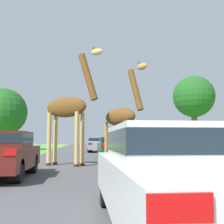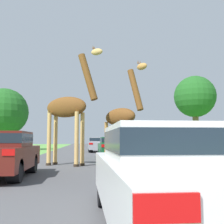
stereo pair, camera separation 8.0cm
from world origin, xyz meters
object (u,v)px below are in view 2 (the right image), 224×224
at_px(car_far_ahead, 175,153).
at_px(tree_centre_back, 4,112).
at_px(giraffe_near_road, 122,117).
at_px(car_queue_left, 114,147).
at_px(car_verge_right, 2,153).
at_px(car_queue_right, 99,144).
at_px(giraffe_companion, 69,109).
at_px(car_lead_maroon, 177,173).
at_px(tree_left_edge, 195,97).

relative_size(car_far_ahead, tree_centre_back, 0.58).
height_order(giraffe_near_road, car_queue_left, giraffe_near_road).
bearing_deg(car_far_ahead, car_verge_right, -178.58).
bearing_deg(car_queue_right, giraffe_companion, -98.36).
bearing_deg(car_lead_maroon, car_queue_right, 89.58).
bearing_deg(car_lead_maroon, tree_centre_back, 109.41).
relative_size(giraffe_companion, tree_left_edge, 0.68).
relative_size(giraffe_near_road, car_queue_left, 1.16).
relative_size(car_queue_left, tree_centre_back, 0.56).
bearing_deg(giraffe_near_road, car_verge_right, 5.47).
xyz_separation_m(car_queue_right, car_queue_left, (0.49, -9.60, -0.05)).
relative_size(tree_left_edge, tree_centre_back, 1.12).
bearing_deg(tree_left_edge, car_far_ahead, -114.22).
bearing_deg(car_lead_maroon, car_verge_right, 125.00).
height_order(car_queue_right, car_queue_left, car_queue_right).
distance_m(car_queue_left, tree_centre_back, 19.72).
distance_m(car_queue_right, tree_left_edge, 11.64).
xyz_separation_m(giraffe_companion, tree_centre_back, (-8.60, 20.63, 1.82)).
relative_size(giraffe_near_road, car_far_ahead, 1.12).
xyz_separation_m(giraffe_near_road, tree_left_edge, (10.11, 15.95, 3.51)).
bearing_deg(car_lead_maroon, car_far_ahead, 71.96).
xyz_separation_m(giraffe_companion, car_far_ahead, (3.77, -3.74, -1.87)).
bearing_deg(car_verge_right, car_queue_right, 77.74).
xyz_separation_m(car_queue_left, car_far_ahead, (1.15, -8.57, 0.01)).
bearing_deg(giraffe_companion, car_verge_right, 4.15).
bearing_deg(car_verge_right, giraffe_companion, 64.41).
bearing_deg(tree_left_edge, tree_centre_back, 167.14).
bearing_deg(tree_left_edge, car_verge_right, -126.22).
xyz_separation_m(car_far_ahead, car_verge_right, (-5.62, -0.14, 0.04)).
height_order(car_queue_left, tree_centre_back, tree_centre_back).
xyz_separation_m(car_lead_maroon, tree_left_edge, (10.61, 25.11, 5.02)).
bearing_deg(car_verge_right, car_far_ahead, 1.42).
xyz_separation_m(giraffe_near_road, tree_centre_back, (-11.05, 20.78, 2.17)).
relative_size(giraffe_near_road, car_verge_right, 1.18).
distance_m(giraffe_near_road, car_far_ahead, 4.11).
relative_size(giraffe_companion, car_verge_right, 1.37).
bearing_deg(car_queue_right, car_lead_maroon, -90.42).
bearing_deg(car_queue_left, car_verge_right, -117.17).
height_order(giraffe_companion, car_queue_right, giraffe_companion).
bearing_deg(tree_centre_back, car_queue_right, -30.04).
relative_size(car_queue_right, tree_left_edge, 0.57).
bearing_deg(car_queue_left, tree_left_edge, 47.80).
bearing_deg(car_queue_right, car_verge_right, -102.26).
xyz_separation_m(giraffe_near_road, car_queue_left, (0.16, 4.99, -1.52)).
bearing_deg(car_verge_right, tree_left_edge, 53.78).
height_order(giraffe_near_road, tree_centre_back, tree_centre_back).
height_order(car_lead_maroon, tree_centre_back, tree_centre_back).
distance_m(car_queue_left, car_far_ahead, 8.65).
bearing_deg(giraffe_companion, car_queue_left, -178.67).
height_order(car_queue_right, tree_left_edge, tree_left_edge).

